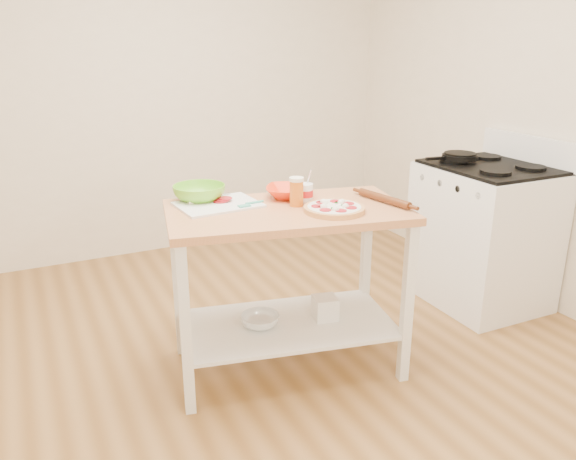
% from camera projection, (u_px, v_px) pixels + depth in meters
% --- Properties ---
extents(room_shell, '(4.04, 4.54, 2.74)m').
position_uv_depth(room_shell, '(276.00, 122.00, 2.51)').
color(room_shell, olive).
rests_on(room_shell, ground).
extents(prep_island, '(1.30, 0.88, 0.90)m').
position_uv_depth(prep_island, '(287.00, 255.00, 2.89)').
color(prep_island, tan).
rests_on(prep_island, ground).
extents(gas_stove, '(0.68, 0.79, 1.11)m').
position_uv_depth(gas_stove, '(483.00, 234.00, 3.73)').
color(gas_stove, white).
rests_on(gas_stove, ground).
extents(skillet, '(0.36, 0.23, 0.03)m').
position_uv_depth(skillet, '(459.00, 157.00, 3.67)').
color(skillet, black).
rests_on(skillet, gas_stove).
extents(pizza, '(0.30, 0.30, 0.05)m').
position_uv_depth(pizza, '(334.00, 208.00, 2.75)').
color(pizza, '#E9A863').
rests_on(pizza, prep_island).
extents(cutting_board, '(0.42, 0.33, 0.04)m').
position_uv_depth(cutting_board, '(217.00, 204.00, 2.85)').
color(cutting_board, white).
rests_on(cutting_board, prep_island).
extents(spatula, '(0.15, 0.06, 0.01)m').
position_uv_depth(spatula, '(250.00, 204.00, 2.82)').
color(spatula, '#40AF95').
rests_on(spatula, cutting_board).
extents(knife, '(0.27, 0.05, 0.01)m').
position_uv_depth(knife, '(200.00, 197.00, 2.93)').
color(knife, silver).
rests_on(knife, cutting_board).
extents(orange_bowl, '(0.34, 0.34, 0.06)m').
position_uv_depth(orange_bowl, '(289.00, 192.00, 2.99)').
color(orange_bowl, '#FF3914').
rests_on(orange_bowl, prep_island).
extents(green_bowl, '(0.36, 0.36, 0.08)m').
position_uv_depth(green_bowl, '(199.00, 193.00, 2.92)').
color(green_bowl, '#72CB2B').
rests_on(green_bowl, prep_island).
extents(beer_pint, '(0.07, 0.07, 0.15)m').
position_uv_depth(beer_pint, '(297.00, 192.00, 2.83)').
color(beer_pint, orange).
rests_on(beer_pint, prep_island).
extents(yogurt_tub, '(0.08, 0.08, 0.18)m').
position_uv_depth(yogurt_tub, '(305.00, 193.00, 2.90)').
color(yogurt_tub, white).
rests_on(yogurt_tub, prep_island).
extents(rolling_pin, '(0.10, 0.35, 0.04)m').
position_uv_depth(rolling_pin, '(384.00, 199.00, 2.89)').
color(rolling_pin, '#5D2E15').
rests_on(rolling_pin, prep_island).
extents(shelf_glass_bowl, '(0.28, 0.28, 0.06)m').
position_uv_depth(shelf_glass_bowl, '(260.00, 321.00, 2.96)').
color(shelf_glass_bowl, silver).
rests_on(shelf_glass_bowl, prep_island).
extents(shelf_bin, '(0.15, 0.15, 0.12)m').
position_uv_depth(shelf_bin, '(325.00, 308.00, 3.04)').
color(shelf_bin, white).
rests_on(shelf_bin, prep_island).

